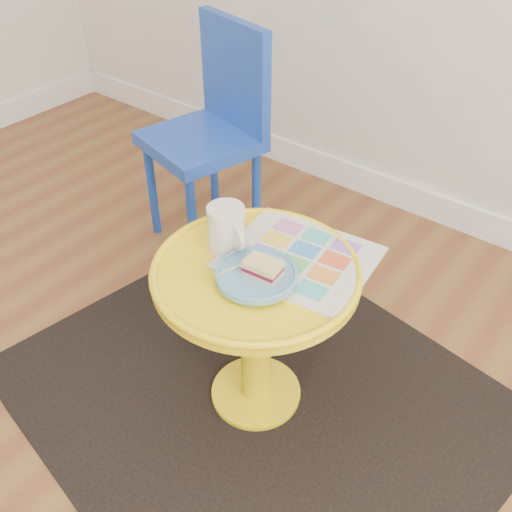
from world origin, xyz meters
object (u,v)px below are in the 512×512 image
Objects in this scene: plate at (256,275)px; chair at (214,123)px; side_table at (256,310)px; newspaper at (299,258)px; mug at (227,228)px.

chair is at bearing 137.95° from plate.
side_table is 0.83m from chair.
mug reaches higher than newspaper.
chair is at bearing 154.70° from mug.
newspaper is (0.68, -0.45, 0.02)m from chair.
plate is at bearing -1.31° from mug.
mug is 0.15m from plate.
side_table is at bearing 10.63° from mug.
plate is (0.65, -0.58, 0.04)m from chair.
plate is (-0.03, -0.13, 0.02)m from newspaper.
newspaper is at bearing -19.89° from chair.
chair is 0.74m from mug.
newspaper is 0.19m from mug.
mug is at bearing -31.93° from chair.
chair is 6.25× the size of mug.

